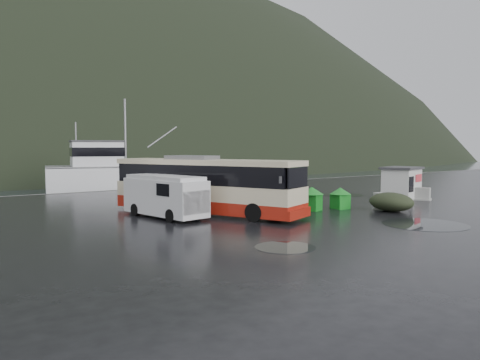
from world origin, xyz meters
TOP-DOWN VIEW (x-y plane):
  - ground at (0.00, 0.00)m, footprint 160.00×160.00m
  - quay_edge at (0.00, 20.00)m, footprint 160.00×0.60m
  - coach_bus at (-4.42, 2.98)m, footprint 6.99×12.02m
  - white_van at (-6.94, 3.07)m, footprint 2.64×5.68m
  - waste_bin_left at (3.33, -0.20)m, footprint 1.03×1.03m
  - waste_bin_right at (1.36, 0.29)m, footprint 1.30×1.30m
  - dome_tent at (4.87, -2.76)m, footprint 2.19×2.95m
  - ticket_kiosk at (11.13, 0.80)m, footprint 3.45×2.92m
  - jersey_barrier_a at (7.04, -0.64)m, footprint 1.11×1.68m
  - jersey_barrier_b at (5.14, -2.27)m, footprint 1.12×1.64m
  - jersey_barrier_c at (11.54, -0.26)m, footprint 1.48×1.99m
  - fishing_trawler at (3.86, 26.21)m, footprint 25.92×11.40m
  - puddles at (1.62, -0.88)m, footprint 19.53×15.61m

SIDE VIEW (x-z plane):
  - ground at x=0.00m, z-range 0.00..0.00m
  - quay_edge at x=0.00m, z-range -0.75..0.75m
  - coach_bus at x=-4.42m, z-range -1.66..1.66m
  - white_van at x=-6.94m, z-range -1.14..1.14m
  - waste_bin_left at x=3.33m, z-range -0.65..0.65m
  - waste_bin_right at x=1.36m, z-range -0.71..0.71m
  - dome_tent at x=4.87m, z-range -0.56..0.56m
  - ticket_kiosk at x=11.13m, z-range -1.17..1.17m
  - jersey_barrier_a at x=7.04m, z-range -0.39..0.39m
  - jersey_barrier_b at x=5.14m, z-range -0.38..0.38m
  - jersey_barrier_c at x=11.54m, z-range -0.45..0.45m
  - fishing_trawler at x=3.86m, z-range -5.07..5.07m
  - puddles at x=1.62m, z-range 0.00..0.01m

